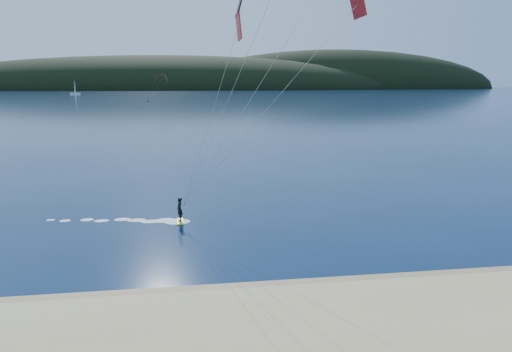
# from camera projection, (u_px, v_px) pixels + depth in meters

# --- Properties ---
(wet_sand) EXTENTS (220.00, 2.50, 0.10)m
(wet_sand) POSITION_uv_depth(u_px,v_px,m) (211.00, 297.00, 21.20)
(wet_sand) COLOR #967957
(wet_sand) RESTS_ON ground
(headland) EXTENTS (1200.00, 310.00, 140.00)m
(headland) POSITION_uv_depth(u_px,v_px,m) (200.00, 89.00, 738.10)
(headland) COLOR black
(headland) RESTS_ON ground
(kitesurfer_near) EXTENTS (23.47, 6.64, 17.47)m
(kitesurfer_near) POSITION_uv_depth(u_px,v_px,m) (294.00, 28.00, 27.36)
(kitesurfer_near) COLOR yellow
(kitesurfer_near) RESTS_ON ground
(kitesurfer_far) EXTENTS (11.71, 7.19, 14.96)m
(kitesurfer_far) POSITION_uv_depth(u_px,v_px,m) (161.00, 81.00, 212.29)
(kitesurfer_far) COLOR yellow
(kitesurfer_far) RESTS_ON ground
(sailboat) EXTENTS (8.99, 5.68, 12.61)m
(sailboat) POSITION_uv_depth(u_px,v_px,m) (75.00, 93.00, 393.33)
(sailboat) COLOR white
(sailboat) RESTS_ON ground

